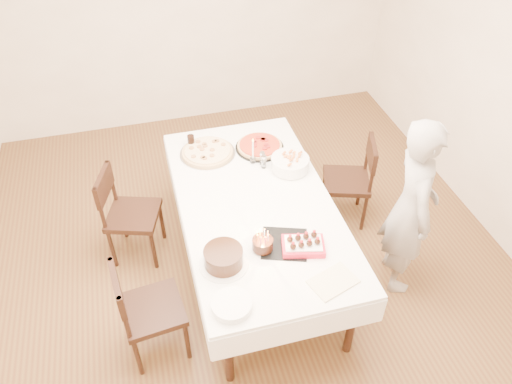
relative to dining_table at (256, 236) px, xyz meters
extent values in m
plane|color=brown|center=(-0.07, 0.00, -0.38)|extent=(5.00, 5.00, 0.00)
cube|color=#F2E4CC|center=(-0.07, 2.50, 0.98)|extent=(4.50, 0.04, 2.70)
cube|color=white|center=(0.00, 0.00, 0.00)|extent=(1.76, 2.39, 0.75)
imported|color=#B0AAA6|center=(1.10, -0.38, 0.39)|extent=(0.49, 0.63, 1.53)
cylinder|color=beige|center=(-0.24, 0.69, 0.40)|extent=(0.52, 0.52, 0.04)
cylinder|color=red|center=(0.21, 0.66, 0.40)|extent=(0.50, 0.50, 0.04)
cube|color=#B21E1E|center=(0.41, 0.40, 0.38)|extent=(0.23, 0.23, 0.01)
cylinder|color=white|center=(0.37, 0.32, 0.43)|extent=(0.35, 0.35, 0.10)
cylinder|color=white|center=(0.10, 0.48, 0.50)|extent=(0.06, 0.06, 0.24)
cylinder|color=black|center=(-0.36, 0.84, 0.43)|extent=(0.08, 0.08, 0.11)
cylinder|color=black|center=(-0.37, -0.54, 0.44)|extent=(0.43, 0.43, 0.13)
cube|color=black|center=(0.08, -0.47, 0.38)|extent=(0.40, 0.40, 0.01)
cylinder|color=#39190F|center=(-0.08, -0.48, 0.46)|extent=(0.19, 0.19, 0.15)
cube|color=beige|center=(0.28, -0.87, 0.38)|extent=(0.35, 0.28, 0.02)
cylinder|color=white|center=(-0.39, -0.89, 0.40)|extent=(0.26, 0.26, 0.05)
cylinder|color=white|center=(-0.34, -0.48, 0.38)|extent=(0.28, 0.28, 0.01)
camera|label=1|loc=(-0.73, -2.71, 2.93)|focal=35.00mm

